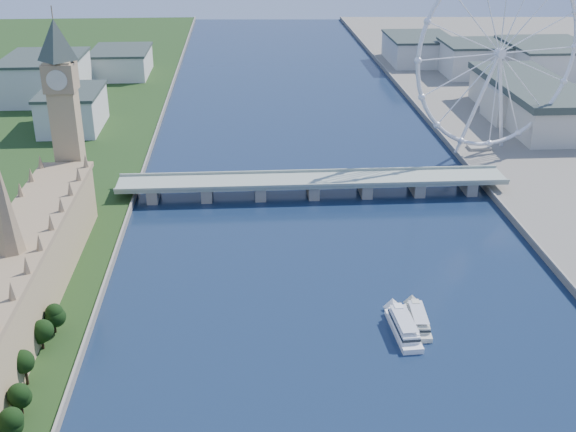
{
  "coord_description": "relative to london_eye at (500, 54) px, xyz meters",
  "views": [
    {
      "loc": [
        -39.15,
        -80.58,
        156.18
      ],
      "look_at": [
        -20.04,
        210.0,
        26.9
      ],
      "focal_mm": 45.0,
      "sensor_mm": 36.0,
      "label": 1
    }
  ],
  "objects": [
    {
      "name": "parliament_range",
      "position": [
        -247.98,
        -185.08,
        -49.04
      ],
      "size": [
        24.0,
        200.0,
        70.0
      ],
      "color": "tan",
      "rests_on": "ground"
    },
    {
      "name": "big_ben",
      "position": [
        -247.98,
        -77.08,
        -0.95
      ],
      "size": [
        20.02,
        20.02,
        110.0
      ],
      "color": "tan",
      "rests_on": "ground"
    },
    {
      "name": "westminster_bridge",
      "position": [
        -119.98,
        -55.08,
        -60.89
      ],
      "size": [
        220.0,
        22.0,
        9.5
      ],
      "color": "gray",
      "rests_on": "ground"
    },
    {
      "name": "london_eye",
      "position": [
        0.0,
        0.0,
        0.0
      ],
      "size": [
        113.6,
        39.12,
        124.3
      ],
      "color": "silver",
      "rests_on": "ground"
    },
    {
      "name": "county_hall",
      "position": [
        55.02,
        74.92,
        -67.52
      ],
      "size": [
        54.0,
        144.0,
        35.0
      ],
      "primitive_type": null,
      "color": "beige",
      "rests_on": "ground"
    },
    {
      "name": "city_skyline",
      "position": [
        -80.75,
        205.0,
        -50.56
      ],
      "size": [
        505.0,
        280.0,
        32.0
      ],
      "color": "beige",
      "rests_on": "ground"
    },
    {
      "name": "tour_boat_near",
      "position": [
        -98.46,
        -200.19,
        -67.52
      ],
      "size": [
        10.0,
        32.91,
        7.21
      ],
      "primitive_type": null,
      "rotation": [
        0.0,
        0.0,
        0.05
      ],
      "color": "white",
      "rests_on": "ground"
    },
    {
      "name": "tour_boat_far",
      "position": [
        -91.46,
        -194.71,
        -67.52
      ],
      "size": [
        9.19,
        29.43,
        6.41
      ],
      "primitive_type": null,
      "rotation": [
        0.0,
        0.0,
        -0.06
      ],
      "color": "beige",
      "rests_on": "ground"
    }
  ]
}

